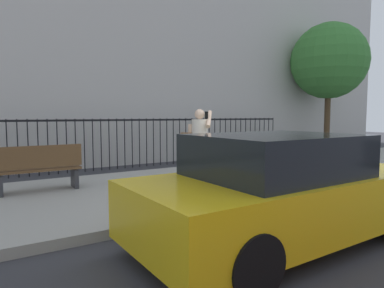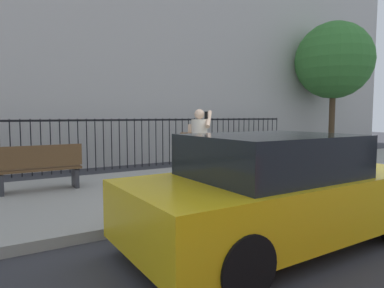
% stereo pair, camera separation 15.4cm
% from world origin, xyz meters
% --- Properties ---
extents(ground_plane, '(60.00, 60.00, 0.00)m').
position_xyz_m(ground_plane, '(0.00, 0.00, 0.00)').
color(ground_plane, '#333338').
extents(sidewalk, '(28.00, 4.40, 0.15)m').
position_xyz_m(sidewalk, '(0.00, 2.20, 0.07)').
color(sidewalk, '#9E9B93').
rests_on(sidewalk, ground).
extents(iron_fence, '(12.03, 0.04, 1.60)m').
position_xyz_m(iron_fence, '(0.00, 5.90, 1.02)').
color(iron_fence, black).
rests_on(iron_fence, ground).
extents(taxi_yellow, '(4.22, 1.90, 1.45)m').
position_xyz_m(taxi_yellow, '(-1.27, -1.32, 0.70)').
color(taxi_yellow, yellow).
rests_on(taxi_yellow, ground).
extents(pedestrian_on_phone, '(0.70, 0.66, 1.68)m').
position_xyz_m(pedestrian_on_phone, '(-0.65, 1.62, 1.13)').
color(pedestrian_on_phone, beige).
rests_on(pedestrian_on_phone, sidewalk).
extents(street_bench, '(1.60, 0.45, 0.95)m').
position_xyz_m(street_bench, '(-3.60, 2.96, 0.65)').
color(street_bench, brown).
rests_on(street_bench, sidewalk).
extents(street_tree_near, '(3.32, 3.32, 5.76)m').
position_xyz_m(street_tree_near, '(8.67, 5.20, 4.09)').
color(street_tree_near, '#4C3823').
rests_on(street_tree_near, ground).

